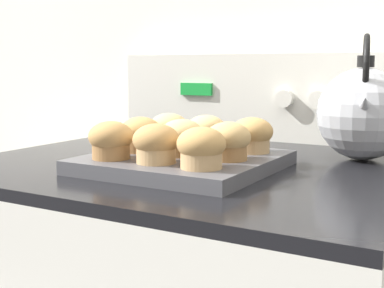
{
  "coord_description": "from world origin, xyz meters",
  "views": [
    {
      "loc": [
        0.45,
        -0.46,
        1.05
      ],
      "look_at": [
        0.03,
        0.26,
        0.93
      ],
      "focal_mm": 50.0,
      "sensor_mm": 36.0,
      "label": 1
    }
  ],
  "objects_px": {
    "muffin_r0_c1": "(156,144)",
    "muffin_r1_c1": "(182,138)",
    "muffin_r1_c0": "(141,135)",
    "muffin_r2_c2": "(252,135)",
    "muffin_r2_c0": "(169,130)",
    "muffin_r2_c1": "(206,132)",
    "tea_kettle": "(363,112)",
    "muffin_r1_c2": "(228,141)",
    "muffin_r0_c2": "(201,148)",
    "muffin_r0_c0": "(111,140)",
    "muffin_pan": "(184,162)"
  },
  "relations": [
    {
      "from": "muffin_r2_c1",
      "to": "tea_kettle",
      "type": "height_order",
      "value": "tea_kettle"
    },
    {
      "from": "muffin_pan",
      "to": "muffin_r2_c0",
      "type": "xyz_separation_m",
      "value": [
        -0.08,
        0.08,
        0.04
      ]
    },
    {
      "from": "muffin_r1_c2",
      "to": "muffin_r2_c0",
      "type": "bearing_deg",
      "value": 152.85
    },
    {
      "from": "muffin_r1_c0",
      "to": "tea_kettle",
      "type": "bearing_deg",
      "value": 37.34
    },
    {
      "from": "muffin_r0_c0",
      "to": "muffin_r1_c1",
      "type": "relative_size",
      "value": 1.0
    },
    {
      "from": "muffin_r0_c1",
      "to": "muffin_r1_c1",
      "type": "xyz_separation_m",
      "value": [
        -0.0,
        0.08,
        0.0
      ]
    },
    {
      "from": "muffin_r0_c2",
      "to": "muffin_r1_c2",
      "type": "xyz_separation_m",
      "value": [
        0.0,
        0.08,
        0.0
      ]
    },
    {
      "from": "muffin_r0_c1",
      "to": "muffin_r2_c2",
      "type": "xyz_separation_m",
      "value": [
        0.08,
        0.16,
        0.0
      ]
    },
    {
      "from": "muffin_r1_c0",
      "to": "muffin_r1_c1",
      "type": "height_order",
      "value": "same"
    },
    {
      "from": "muffin_r0_c0",
      "to": "muffin_r2_c2",
      "type": "xyz_separation_m",
      "value": [
        0.16,
        0.16,
        0.0
      ]
    },
    {
      "from": "muffin_pan",
      "to": "muffin_r2_c2",
      "type": "relative_size",
      "value": 4.05
    },
    {
      "from": "muffin_r1_c2",
      "to": "tea_kettle",
      "type": "bearing_deg",
      "value": 57.93
    },
    {
      "from": "muffin_r2_c0",
      "to": "muffin_r2_c1",
      "type": "distance_m",
      "value": 0.08
    },
    {
      "from": "muffin_r1_c0",
      "to": "muffin_r1_c1",
      "type": "distance_m",
      "value": 0.08
    },
    {
      "from": "muffin_r1_c0",
      "to": "muffin_r2_c1",
      "type": "relative_size",
      "value": 1.0
    },
    {
      "from": "muffin_r0_c0",
      "to": "muffin_r0_c2",
      "type": "bearing_deg",
      "value": 0.3
    },
    {
      "from": "muffin_r0_c2",
      "to": "muffin_r1_c2",
      "type": "relative_size",
      "value": 1.0
    },
    {
      "from": "muffin_r2_c1",
      "to": "tea_kettle",
      "type": "distance_m",
      "value": 0.28
    },
    {
      "from": "muffin_r0_c1",
      "to": "muffin_r2_c0",
      "type": "height_order",
      "value": "same"
    },
    {
      "from": "muffin_r0_c1",
      "to": "muffin_r1_c1",
      "type": "distance_m",
      "value": 0.08
    },
    {
      "from": "muffin_r1_c1",
      "to": "tea_kettle",
      "type": "xyz_separation_m",
      "value": [
        0.23,
        0.23,
        0.03
      ]
    },
    {
      "from": "muffin_pan",
      "to": "muffin_r2_c0",
      "type": "height_order",
      "value": "muffin_r2_c0"
    },
    {
      "from": "muffin_r1_c0",
      "to": "muffin_r2_c0",
      "type": "height_order",
      "value": "same"
    },
    {
      "from": "muffin_r2_c2",
      "to": "muffin_r0_c0",
      "type": "bearing_deg",
      "value": -134.67
    },
    {
      "from": "muffin_r2_c0",
      "to": "muffin_r2_c2",
      "type": "distance_m",
      "value": 0.16
    },
    {
      "from": "muffin_r2_c0",
      "to": "muffin_r1_c0",
      "type": "bearing_deg",
      "value": -92.3
    },
    {
      "from": "muffin_r1_c2",
      "to": "muffin_r0_c0",
      "type": "bearing_deg",
      "value": -153.24
    },
    {
      "from": "muffin_pan",
      "to": "muffin_r0_c2",
      "type": "bearing_deg",
      "value": -46.49
    },
    {
      "from": "muffin_pan",
      "to": "muffin_r1_c1",
      "type": "xyz_separation_m",
      "value": [
        -0.0,
        -0.0,
        0.04
      ]
    },
    {
      "from": "muffin_pan",
      "to": "muffin_r1_c0",
      "type": "relative_size",
      "value": 4.05
    },
    {
      "from": "muffin_r2_c0",
      "to": "muffin_r2_c1",
      "type": "height_order",
      "value": "same"
    },
    {
      "from": "muffin_r0_c2",
      "to": "tea_kettle",
      "type": "relative_size",
      "value": 0.31
    },
    {
      "from": "muffin_r0_c2",
      "to": "tea_kettle",
      "type": "bearing_deg",
      "value": 64.65
    },
    {
      "from": "muffin_r0_c0",
      "to": "tea_kettle",
      "type": "relative_size",
      "value": 0.31
    },
    {
      "from": "muffin_r0_c1",
      "to": "muffin_pan",
      "type": "bearing_deg",
      "value": 90.05
    },
    {
      "from": "muffin_r1_c2",
      "to": "muffin_r2_c2",
      "type": "height_order",
      "value": "same"
    },
    {
      "from": "muffin_pan",
      "to": "muffin_r0_c1",
      "type": "height_order",
      "value": "muffin_r0_c1"
    },
    {
      "from": "muffin_r0_c0",
      "to": "muffin_r2_c2",
      "type": "bearing_deg",
      "value": 45.33
    },
    {
      "from": "muffin_r1_c1",
      "to": "muffin_r2_c2",
      "type": "xyz_separation_m",
      "value": [
        0.08,
        0.08,
        0.0
      ]
    },
    {
      "from": "muffin_r0_c1",
      "to": "muffin_r2_c2",
      "type": "relative_size",
      "value": 1.0
    },
    {
      "from": "muffin_r0_c0",
      "to": "muffin_r2_c1",
      "type": "bearing_deg",
      "value": 64.52
    },
    {
      "from": "muffin_r1_c0",
      "to": "tea_kettle",
      "type": "height_order",
      "value": "tea_kettle"
    },
    {
      "from": "muffin_pan",
      "to": "muffin_r2_c2",
      "type": "bearing_deg",
      "value": 44.79
    },
    {
      "from": "muffin_r0_c2",
      "to": "muffin_r1_c0",
      "type": "bearing_deg",
      "value": 153.62
    },
    {
      "from": "muffin_r2_c0",
      "to": "muffin_r2_c1",
      "type": "bearing_deg",
      "value": 0.47
    },
    {
      "from": "muffin_r2_c1",
      "to": "muffin_r1_c0",
      "type": "bearing_deg",
      "value": -133.64
    },
    {
      "from": "muffin_r2_c1",
      "to": "muffin_pan",
      "type": "bearing_deg",
      "value": -87.95
    },
    {
      "from": "muffin_r0_c0",
      "to": "muffin_r1_c0",
      "type": "height_order",
      "value": "same"
    },
    {
      "from": "muffin_r1_c2",
      "to": "muffin_r2_c2",
      "type": "xyz_separation_m",
      "value": [
        0.0,
        0.08,
        0.0
      ]
    },
    {
      "from": "muffin_r1_c0",
      "to": "muffin_r2_c2",
      "type": "xyz_separation_m",
      "value": [
        0.16,
        0.08,
        0.0
      ]
    }
  ]
}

